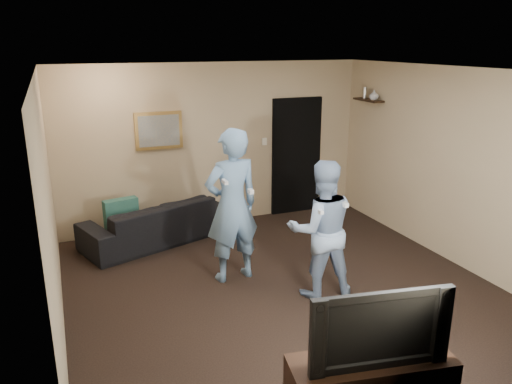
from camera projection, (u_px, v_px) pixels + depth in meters
name	position (u px, v px, depth m)	size (l,w,h in m)	color
ground	(279.00, 285.00, 6.18)	(5.00, 5.00, 0.00)	black
ceiling	(282.00, 70.00, 5.43)	(5.00, 5.00, 0.04)	silver
wall_back	(215.00, 145.00, 8.02)	(5.00, 0.04, 2.60)	tan
wall_front	(426.00, 274.00, 3.59)	(5.00, 0.04, 2.60)	tan
wall_left	(50.00, 211.00, 4.90)	(0.04, 5.00, 2.60)	tan
wall_right	(449.00, 165.00, 6.70)	(0.04, 5.00, 2.60)	tan
sofa	(155.00, 222.00, 7.46)	(2.15, 0.84, 0.63)	black
throw_pillow	(121.00, 215.00, 7.24)	(0.49, 0.16, 0.49)	#184942
painting_frame	(159.00, 130.00, 7.58)	(0.72, 0.05, 0.57)	olive
painting_canvas	(159.00, 131.00, 7.56)	(0.62, 0.01, 0.47)	slate
doorway	(296.00, 156.00, 8.60)	(0.90, 0.06, 2.00)	black
light_switch	(264.00, 142.00, 8.30)	(0.08, 0.02, 0.12)	silver
wall_shelf	(368.00, 100.00, 8.06)	(0.20, 0.60, 0.03)	black
shelf_vase	(374.00, 95.00, 7.91)	(0.15, 0.15, 0.16)	silver
shelf_figurine	(365.00, 93.00, 8.13)	(0.06, 0.06, 0.18)	#BABBBF
television	(375.00, 323.00, 3.85)	(1.13, 0.15, 0.65)	black
wii_player_left	(232.00, 206.00, 6.11)	(0.75, 0.56, 1.93)	#698EB6
wii_player_right	(321.00, 229.00, 5.75)	(0.92, 0.79, 1.64)	#829ABE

